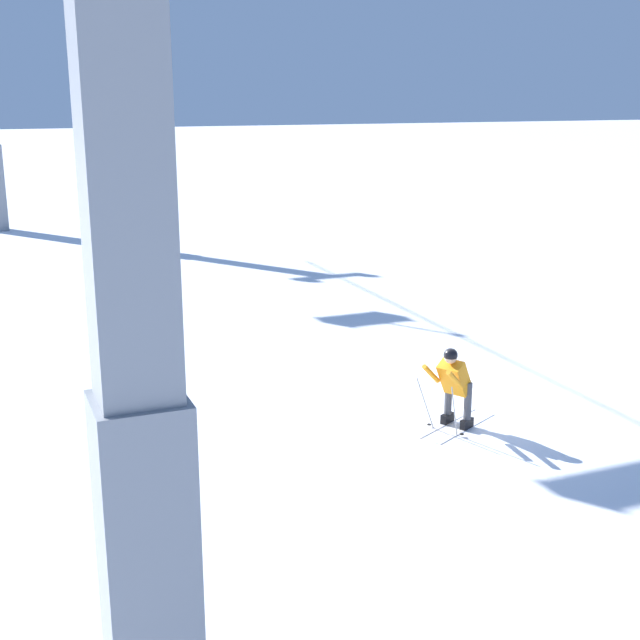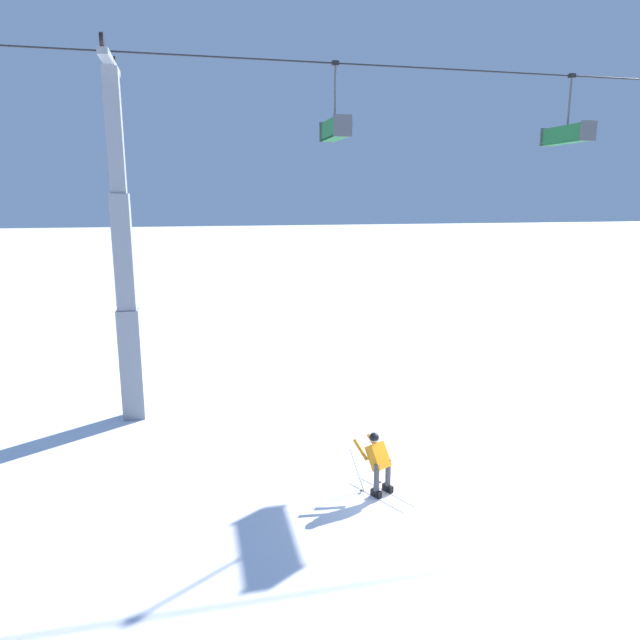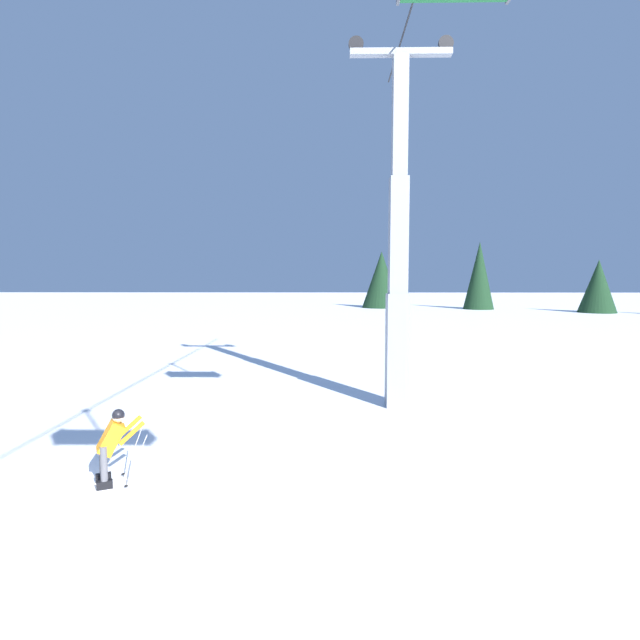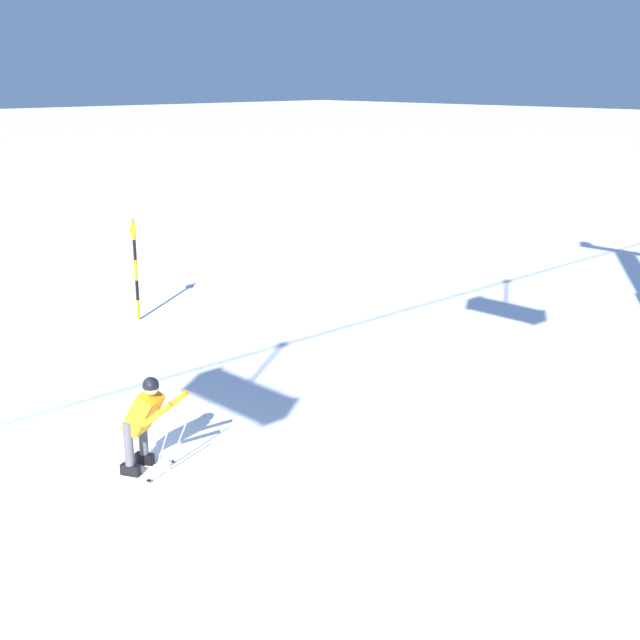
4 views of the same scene
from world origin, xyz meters
name	(u,v)px [view 1 (image 1 of 4)]	position (x,y,z in m)	size (l,w,h in m)	color
ground_plane	(441,401)	(0.00, 0.00, 0.00)	(260.00, 260.00, 0.00)	white
skier_carving_main	(454,382)	(-1.21, 0.50, 0.83)	(1.27, 1.78, 1.58)	white
lift_tower_near	(128,225)	(-7.22, 6.73, 4.68)	(0.66, 3.06, 10.98)	gray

